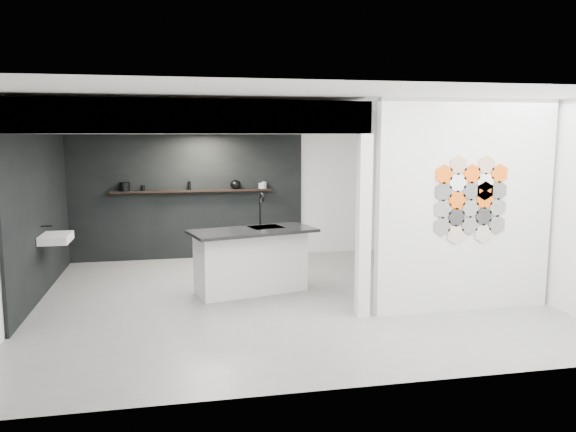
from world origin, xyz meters
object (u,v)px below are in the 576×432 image
(partition_panel, at_px, (465,206))
(utensil_cup, at_px, (143,188))
(wall_basin, at_px, (56,238))
(stockpot, at_px, (125,187))
(kettle, at_px, (236,184))
(bottle_dark, at_px, (189,186))
(kitchen_island, at_px, (251,260))
(glass_bowl, at_px, (263,186))
(glass_vase, at_px, (264,185))

(partition_panel, xyz_separation_m, utensil_cup, (-4.33, 3.87, -0.03))
(partition_panel, relative_size, wall_basin, 4.67)
(stockpot, relative_size, utensil_cup, 1.99)
(kettle, distance_m, bottle_dark, 0.87)
(wall_basin, relative_size, kitchen_island, 0.31)
(stockpot, xyz_separation_m, glass_bowl, (2.55, 0.00, -0.02))
(wall_basin, height_order, kettle, kettle)
(kitchen_island, xyz_separation_m, glass_bowl, (0.56, 2.47, 0.88))
(stockpot, xyz_separation_m, glass_vase, (2.58, 0.00, -0.01))
(kitchen_island, xyz_separation_m, glass_vase, (0.59, 2.47, 0.89))
(kettle, xyz_separation_m, utensil_cup, (-1.71, 0.00, -0.04))
(glass_bowl, relative_size, glass_vase, 1.19)
(glass_bowl, bearing_deg, partition_panel, -61.45)
(wall_basin, bearing_deg, kitchen_island, -8.31)
(bottle_dark, relative_size, utensil_cup, 1.65)
(stockpot, height_order, glass_bowl, stockpot)
(stockpot, xyz_separation_m, kettle, (2.03, 0.00, 0.01))
(bottle_dark, bearing_deg, kitchen_island, -71.61)
(stockpot, bearing_deg, partition_panel, -39.72)
(kettle, bearing_deg, utensil_cup, -174.76)
(wall_basin, height_order, bottle_dark, bottle_dark)
(kitchen_island, height_order, glass_bowl, kitchen_island)
(wall_basin, distance_m, glass_bowl, 3.98)
(glass_vase, xyz_separation_m, bottle_dark, (-1.41, 0.00, 0.01))
(bottle_dark, bearing_deg, partition_panel, -47.92)
(partition_panel, bearing_deg, kitchen_island, 152.45)
(stockpot, relative_size, kettle, 0.93)
(stockpot, xyz_separation_m, utensil_cup, (0.32, 0.00, -0.03))
(glass_vase, bearing_deg, partition_panel, -61.77)
(bottle_dark, bearing_deg, stockpot, 180.00)
(kitchen_island, relative_size, utensil_cup, 20.54)
(bottle_dark, bearing_deg, glass_bowl, 0.00)
(kitchen_island, bearing_deg, partition_panel, -41.91)
(utensil_cup, bearing_deg, glass_vase, 0.00)
(utensil_cup, bearing_deg, wall_basin, -118.79)
(glass_bowl, xyz_separation_m, bottle_dark, (-1.39, 0.00, 0.02))
(partition_panel, height_order, glass_vase, partition_panel)
(kitchen_island, height_order, stockpot, stockpot)
(partition_panel, bearing_deg, wall_basin, 161.77)
(kitchen_island, distance_m, kettle, 2.64)
(kitchen_island, bearing_deg, bottle_dark, 94.03)
(kitchen_island, bearing_deg, wall_basin, 157.33)
(kitchen_island, height_order, glass_vase, kitchen_island)
(stockpot, bearing_deg, utensil_cup, 0.00)
(partition_panel, relative_size, glass_vase, 21.64)
(bottle_dark, bearing_deg, utensil_cup, 180.00)
(kitchen_island, relative_size, kettle, 9.55)
(partition_panel, distance_m, utensil_cup, 5.80)
(partition_panel, xyz_separation_m, kettle, (-2.62, 3.87, 0.01))
(glass_vase, xyz_separation_m, utensil_cup, (-2.26, 0.00, -0.02))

